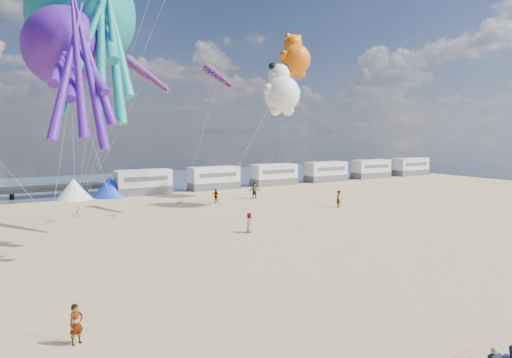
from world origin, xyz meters
name	(u,v)px	position (x,y,z in m)	size (l,w,h in m)	color
ground	(297,323)	(0.00, 0.00, 0.00)	(120.00, 120.00, 0.00)	#D5B27B
water	(71,185)	(0.00, 55.00, 0.02)	(120.00, 120.00, 0.00)	#314A5E
motorhome_0	(143,182)	(6.00, 40.00, 1.50)	(6.60, 2.50, 3.00)	silver
motorhome_1	(214,178)	(15.50, 40.00, 1.50)	(6.60, 2.50, 3.00)	silver
motorhome_2	(274,175)	(25.00, 40.00, 1.50)	(6.60, 2.50, 3.00)	silver
motorhome_3	(326,172)	(34.50, 40.00, 1.50)	(6.60, 2.50, 3.00)	silver
motorhome_4	(371,169)	(44.00, 40.00, 1.50)	(6.60, 2.50, 3.00)	silver
motorhome_5	(411,167)	(53.50, 40.00, 1.50)	(6.60, 2.50, 3.00)	silver
tent_white	(74,189)	(-2.00, 40.00, 1.20)	(4.00, 4.00, 2.40)	white
tent_blue	(110,187)	(2.00, 40.00, 1.20)	(4.00, 4.00, 2.40)	#1933CC
standing_person	(76,324)	(-7.93, 2.61, 0.75)	(0.55, 0.36, 1.50)	tan
beachgoer_0	(249,223)	(6.62, 15.26, 0.76)	(0.55, 0.36, 1.51)	#7F6659
beachgoer_3	(216,196)	(10.83, 29.85, 0.74)	(0.96, 0.55, 1.49)	#7F6659
beachgoer_4	(255,191)	(15.87, 30.11, 0.91)	(1.07, 0.44, 1.82)	#7F6659
beachgoer_5	(338,199)	(20.08, 20.61, 0.86)	(1.60, 0.51, 1.73)	#7F6659
sandbag_a	(52,221)	(-5.85, 27.26, 0.11)	(0.50, 0.35, 0.22)	gray
sandbag_b	(116,215)	(-0.51, 27.20, 0.11)	(0.50, 0.35, 0.22)	gray
sandbag_c	(217,203)	(10.50, 28.80, 0.11)	(0.50, 0.35, 0.22)	gray
sandbag_d	(181,203)	(7.26, 30.89, 0.11)	(0.50, 0.35, 0.22)	gray
sandbag_e	(76,215)	(-3.60, 28.88, 0.11)	(0.50, 0.35, 0.22)	gray
kite_octopus_teal	(81,18)	(-3.42, 24.20, 16.47)	(5.50, 12.83, 14.66)	#168B82
kite_octopus_purple	(63,47)	(-5.49, 19.52, 13.35)	(4.43, 10.34, 11.82)	#481699
kite_panda	(282,94)	(15.56, 24.19, 11.38)	(4.43, 4.17, 6.26)	white
kite_teddy_orange	(295,60)	(20.54, 28.84, 15.79)	(4.17, 3.92, 5.88)	orange
windsock_mid	(220,77)	(9.07, 25.11, 12.75)	(1.00, 5.21, 5.21)	red
windsock_right	(148,75)	(0.51, 20.12, 11.92)	(0.90, 5.65, 5.65)	red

